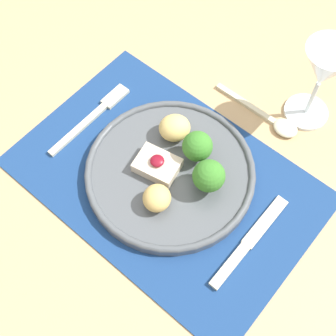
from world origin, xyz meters
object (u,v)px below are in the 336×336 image
(spoon, at_px, (274,121))
(fork, at_px, (95,115))
(wine_glass_near, at_px, (324,71))
(knife, at_px, (245,247))
(dinner_plate, at_px, (171,168))

(spoon, bearing_deg, fork, -138.69)
(wine_glass_near, bearing_deg, fork, -138.44)
(knife, bearing_deg, wine_glass_near, 104.79)
(knife, relative_size, wine_glass_near, 1.15)
(fork, height_order, knife, knife)
(spoon, bearing_deg, knife, -62.97)
(dinner_plate, bearing_deg, fork, 179.57)
(dinner_plate, xyz_separation_m, fork, (-0.18, 0.00, -0.01))
(dinner_plate, relative_size, fork, 1.51)
(spoon, bearing_deg, dinner_plate, -106.69)
(knife, bearing_deg, spoon, 115.27)
(wine_glass_near, bearing_deg, dinner_plate, -112.45)
(wine_glass_near, bearing_deg, knife, -76.76)
(dinner_plate, bearing_deg, knife, -8.72)
(fork, height_order, wine_glass_near, wine_glass_near)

